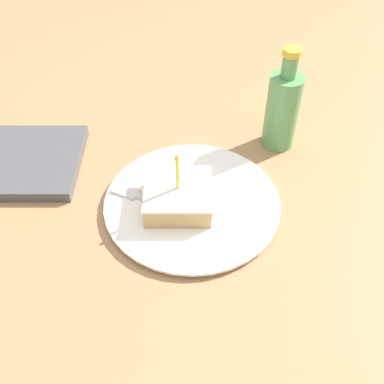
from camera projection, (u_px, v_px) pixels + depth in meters
ground_plane at (193, 226)px, 0.74m from camera, size 2.40×2.40×0.04m
plate at (192, 203)px, 0.74m from camera, size 0.29×0.29×0.01m
cake_slice at (179, 196)px, 0.72m from camera, size 0.11×0.10×0.11m
fork at (151, 200)px, 0.74m from camera, size 0.16×0.09×0.00m
bottle at (283, 109)px, 0.81m from camera, size 0.06×0.06×0.20m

